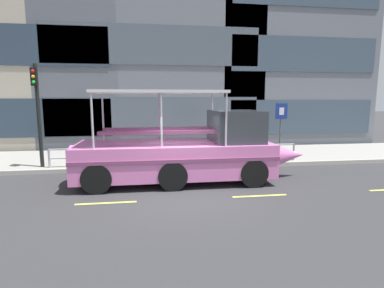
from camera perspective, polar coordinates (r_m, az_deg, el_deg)
ground_plane at (r=10.36m, az=-1.87°, el=-8.76°), size 120.00×120.00×0.00m
sidewalk at (r=15.76m, az=-4.10°, el=-2.44°), size 32.00×4.80×0.18m
curb_edge at (r=13.33m, az=-3.34°, el=-4.45°), size 32.00×0.18×0.18m
lane_centreline at (r=9.46m, az=-1.23°, el=-10.44°), size 25.80×0.12×0.01m
curb_guardrail at (r=13.55m, az=-2.61°, el=-1.45°), size 11.16×0.09×0.81m
traffic_light_pole at (r=14.21m, az=-27.28°, el=6.48°), size 0.24×0.46×4.35m
parking_sign at (r=15.36m, az=16.51°, el=4.18°), size 0.60×0.12×2.70m
duck_tour_boat at (r=11.33m, az=-0.63°, el=-1.43°), size 8.90×2.69×3.38m
pedestrian_near_bow at (r=14.78m, az=7.73°, el=1.29°), size 0.28×0.49×1.75m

